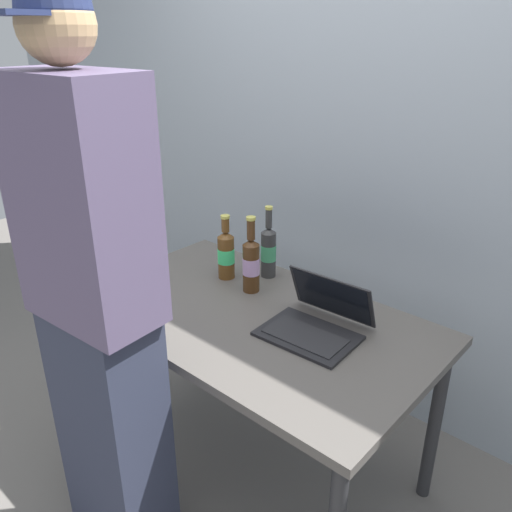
% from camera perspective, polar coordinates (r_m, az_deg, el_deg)
% --- Properties ---
extents(ground_plane, '(8.00, 8.00, 0.00)m').
position_cam_1_polar(ground_plane, '(2.45, -0.39, -21.76)').
color(ground_plane, slate).
rests_on(ground_plane, ground).
extents(desk, '(1.39, 0.81, 0.75)m').
position_cam_1_polar(desk, '(2.03, -0.45, -8.32)').
color(desk, '#56514C').
rests_on(desk, ground).
extents(laptop, '(0.35, 0.33, 0.19)m').
position_cam_1_polar(laptop, '(1.88, 6.66, -7.16)').
color(laptop, black).
rests_on(laptop, desk).
extents(beer_bottle_brown, '(0.07, 0.07, 0.32)m').
position_cam_1_polar(beer_bottle_brown, '(2.23, 1.38, 0.63)').
color(beer_bottle_brown, '#333333').
rests_on(beer_bottle_brown, desk).
extents(beer_bottle_dark, '(0.07, 0.07, 0.29)m').
position_cam_1_polar(beer_bottle_dark, '(2.23, -3.33, 0.31)').
color(beer_bottle_dark, brown).
rests_on(beer_bottle_dark, desk).
extents(beer_bottle_green, '(0.07, 0.07, 0.32)m').
position_cam_1_polar(beer_bottle_green, '(2.10, -0.55, -0.77)').
color(beer_bottle_green, '#472B14').
rests_on(beer_bottle_green, desk).
extents(person_figure, '(0.42, 0.30, 1.88)m').
position_cam_1_polar(person_figure, '(1.64, -17.04, -6.56)').
color(person_figure, '#2D3347').
rests_on(person_figure, ground).
extents(back_wall, '(6.00, 0.10, 2.60)m').
position_cam_1_polar(back_wall, '(2.41, 12.55, 12.47)').
color(back_wall, '#99A3AD').
rests_on(back_wall, ground).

